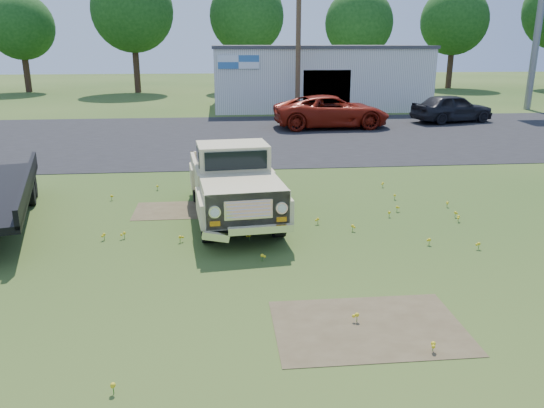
{
  "coord_description": "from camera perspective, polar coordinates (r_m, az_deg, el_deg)",
  "views": [
    {
      "loc": [
        -0.77,
        -10.28,
        4.33
      ],
      "look_at": [
        0.36,
        1.0,
        0.87
      ],
      "focal_mm": 35.0,
      "sensor_mm": 36.0,
      "label": 1
    }
  ],
  "objects": [
    {
      "name": "dirt_patch_a",
      "position": [
        8.77,
        10.34,
        -12.91
      ],
      "size": [
        3.0,
        2.0,
        0.01
      ],
      "primitive_type": "cube",
      "color": "brown",
      "rests_on": "ground"
    },
    {
      "name": "treeline_f",
      "position": [
        56.6,
        19.01,
        18.11
      ],
      "size": [
        6.4,
        6.4,
        9.52
      ],
      "color": "#372419",
      "rests_on": "ground"
    },
    {
      "name": "treeline_c",
      "position": [
        50.37,
        -14.79,
        19.42
      ],
      "size": [
        7.04,
        7.04,
        10.47
      ],
      "color": "#372419",
      "rests_on": "ground"
    },
    {
      "name": "treeline_e",
      "position": [
        50.94,
        9.33,
        18.63
      ],
      "size": [
        6.08,
        6.08,
        9.04
      ],
      "color": "#372419",
      "rests_on": "ground"
    },
    {
      "name": "treeline_d",
      "position": [
        50.91,
        -2.72,
        19.54
      ],
      "size": [
        6.72,
        6.72,
        10.0
      ],
      "color": "#372419",
      "rests_on": "ground"
    },
    {
      "name": "dirt_patch_b",
      "position": [
        14.5,
        -10.3,
        -0.68
      ],
      "size": [
        2.2,
        1.6,
        0.01
      ],
      "primitive_type": "cube",
      "color": "brown",
      "rests_on": "ground"
    },
    {
      "name": "dark_sedan",
      "position": [
        31.92,
        18.79,
        9.72
      ],
      "size": [
        4.92,
        2.88,
        1.57
      ],
      "primitive_type": "imported",
      "rotation": [
        0.0,
        0.0,
        1.8
      ],
      "color": "black",
      "rests_on": "ground"
    },
    {
      "name": "commercial_building",
      "position": [
        37.95,
        4.73,
        13.56
      ],
      "size": [
        14.2,
        8.2,
        4.15
      ],
      "color": "#B8B7B3",
      "rests_on": "ground"
    },
    {
      "name": "red_pickup",
      "position": [
        28.49,
        6.42,
        9.84
      ],
      "size": [
        6.16,
        3.06,
        1.68
      ],
      "primitive_type": "imported",
      "rotation": [
        0.0,
        0.0,
        1.62
      ],
      "color": "maroon",
      "rests_on": "ground"
    },
    {
      "name": "utility_pole_mid",
      "position": [
        32.63,
        2.85,
        17.44
      ],
      "size": [
        1.6,
        0.3,
        9.0
      ],
      "color": "#4C3023",
      "rests_on": "ground"
    },
    {
      "name": "vintage_pickup_truck",
      "position": [
        13.5,
        -4.2,
        2.51
      ],
      "size": [
        2.6,
        5.51,
        1.93
      ],
      "primitive_type": null,
      "rotation": [
        0.0,
        0.0,
        0.1
      ],
      "color": "tan",
      "rests_on": "ground"
    },
    {
      "name": "treeline_b",
      "position": [
        54.12,
        -25.41,
        16.85
      ],
      "size": [
        5.76,
        5.76,
        8.57
      ],
      "color": "#372419",
      "rests_on": "ground"
    },
    {
      "name": "asphalt_lot",
      "position": [
        25.66,
        -3.92,
        7.23
      ],
      "size": [
        90.0,
        14.0,
        0.02
      ],
      "primitive_type": "cube",
      "color": "black",
      "rests_on": "ground"
    },
    {
      "name": "ground",
      "position": [
        11.18,
        -1.32,
        -5.8
      ],
      "size": [
        140.0,
        140.0,
        0.0
      ],
      "primitive_type": "plane",
      "color": "#264516",
      "rests_on": "ground"
    }
  ]
}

